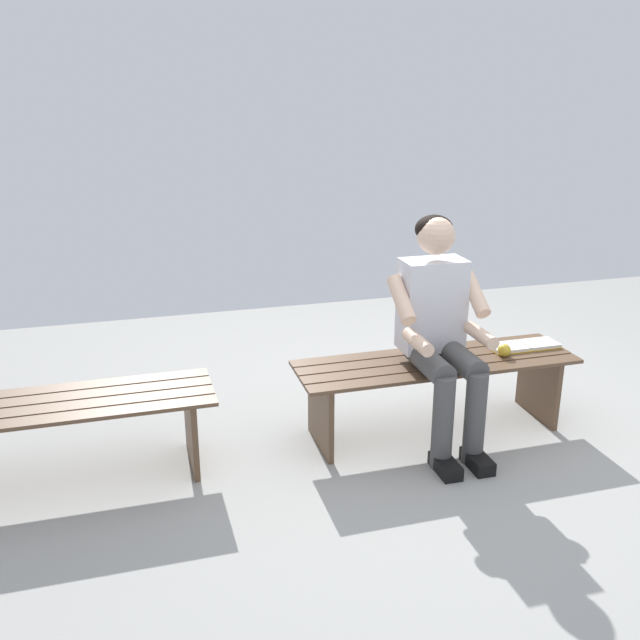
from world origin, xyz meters
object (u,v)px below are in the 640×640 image
object	(u,v)px
bench_far	(50,422)
apple	(504,350)
person_seated	(440,325)
book_open	(524,346)
bench_near	(435,378)

from	to	relation	value
bench_far	apple	bearing A→B (deg)	178.84
bench_far	person_seated	size ratio (longest dim) A/B	1.28
person_seated	apple	world-z (taller)	person_seated
person_seated	apple	distance (m)	0.48
person_seated	book_open	xyz separation A→B (m)	(-0.61, -0.14, -0.23)
apple	person_seated	bearing A→B (deg)	6.70
person_seated	bench_far	bearing A→B (deg)	-2.84
bench_far	book_open	xyz separation A→B (m)	(-2.60, -0.04, 0.11)
bench_near	person_seated	bearing A→B (deg)	69.68
book_open	apple	bearing A→B (deg)	26.46
apple	book_open	distance (m)	0.20
bench_near	bench_far	size ratio (longest dim) A/B	0.99
bench_near	apple	world-z (taller)	apple
bench_far	apple	distance (m)	2.43
bench_near	bench_far	world-z (taller)	same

